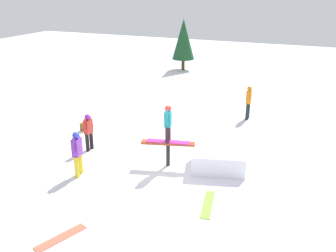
% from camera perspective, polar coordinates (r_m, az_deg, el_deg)
% --- Properties ---
extents(ground_plane, '(60.00, 60.00, 0.00)m').
position_cam_1_polar(ground_plane, '(13.43, 0.00, -5.99)').
color(ground_plane, white).
extents(rail_feature, '(1.89, 0.78, 0.90)m').
position_cam_1_polar(rail_feature, '(13.11, 0.00, -3.12)').
color(rail_feature, black).
rests_on(rail_feature, ground).
extents(snow_kicker_ramp, '(2.14, 1.93, 0.70)m').
position_cam_1_polar(snow_kicker_ramp, '(13.20, 7.67, -5.02)').
color(snow_kicker_ramp, white).
rests_on(snow_kicker_ramp, ground).
extents(main_rider_on_rail, '(1.54, 0.74, 1.34)m').
position_cam_1_polar(main_rider_on_rail, '(12.79, 0.00, 0.25)').
color(main_rider_on_rail, '#D62991').
rests_on(main_rider_on_rail, rail_feature).
extents(bystander_orange, '(0.24, 0.67, 1.60)m').
position_cam_1_polar(bystander_orange, '(18.04, 12.19, 3.80)').
color(bystander_orange, black).
rests_on(bystander_orange, ground).
extents(bystander_red, '(0.22, 0.65, 1.46)m').
position_cam_1_polar(bystander_red, '(14.62, -12.03, -0.62)').
color(bystander_red, black).
rests_on(bystander_red, ground).
extents(bystander_purple, '(0.28, 0.69, 1.57)m').
position_cam_1_polar(bystander_purple, '(12.75, -13.66, -3.78)').
color(bystander_purple, yellow).
rests_on(bystander_purple, ground).
extents(loose_snowboard_lime, '(0.55, 1.53, 0.02)m').
position_cam_1_polar(loose_snowboard_lime, '(11.29, 6.10, -11.75)').
color(loose_snowboard_lime, '#88D63C').
rests_on(loose_snowboard_lime, ground).
extents(loose_snowboard_coral, '(0.76, 1.41, 0.02)m').
position_cam_1_polar(loose_snowboard_coral, '(10.34, -16.02, -16.03)').
color(loose_snowboard_coral, '#E9694C').
rests_on(loose_snowboard_coral, ground).
extents(backpack_on_snow, '(0.31, 0.23, 0.34)m').
position_cam_1_polar(backpack_on_snow, '(16.83, -12.67, -0.12)').
color(backpack_on_snow, brown).
rests_on(backpack_on_snow, ground).
extents(pine_tree_near, '(1.62, 1.62, 3.68)m').
position_cam_1_polar(pine_tree_near, '(27.80, 2.37, 13.06)').
color(pine_tree_near, '#4C331E').
rests_on(pine_tree_near, ground).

